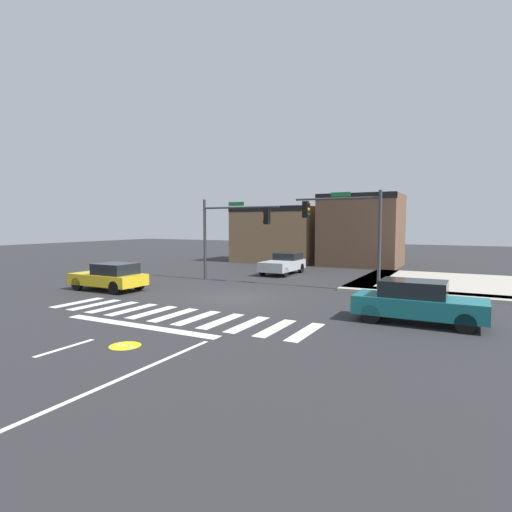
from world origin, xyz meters
The scene contains 11 objects.
ground_plane centered at (0.00, 0.00, 0.00)m, with size 120.00×120.00×0.00m, color #2B2B2D.
crosswalk_near centered at (0.00, -4.50, 0.00)m, with size 11.74×2.70×0.01m.
lane_markings centered at (1.11, -12.02, 0.00)m, with size 6.80×20.25×0.01m.
bike_detector_marking centered at (1.41, -8.53, 0.00)m, with size 0.95×0.95×0.01m.
curb_corner_northeast centered at (8.49, 9.42, 0.07)m, with size 10.00×10.60×0.15m.
storefront_row centered at (-2.41, 18.76, 2.85)m, with size 15.10×5.94×6.14m.
traffic_signal_northwest centered at (-2.97, 4.98, 3.56)m, with size 5.41×0.32×5.21m.
traffic_signal_northeast centered at (4.20, 5.08, 3.78)m, with size 4.87×0.32×5.42m.
car_yellow centered at (-7.01, -1.26, 0.77)m, with size 4.14×1.95×1.51m.
car_teal centered at (8.79, -1.47, 0.80)m, with size 4.56×1.76×1.58m.
car_silver centered at (-1.67, 10.02, 0.76)m, with size 1.93×4.27×1.49m.
Camera 1 is at (10.58, -17.50, 3.65)m, focal length 29.24 mm.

